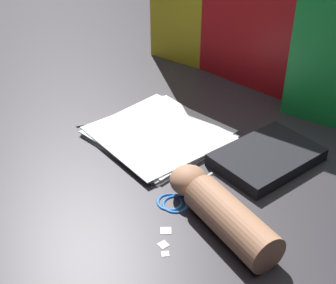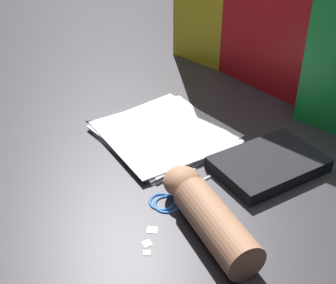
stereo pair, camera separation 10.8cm
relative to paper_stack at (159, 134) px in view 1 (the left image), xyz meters
The scene contains 10 objects.
ground_plane 0.14m from the paper_stack, 17.29° to the right, with size 6.00×6.00×0.00m, color #2D2B30.
backdrop_panel_center 0.46m from the paper_stack, 71.63° to the left, with size 0.84×0.06×0.37m.
paper_stack is the anchor object (origin of this frame).
book_closed 0.28m from the paper_stack, 22.34° to the left, with size 0.19×0.26×0.03m.
scissors 0.25m from the paper_stack, 32.73° to the right, with size 0.10×0.17×0.01m.
hand_forearm 0.35m from the paper_stack, 22.31° to the right, with size 0.30×0.14×0.08m.
paper_scrap_near 0.38m from the paper_stack, 41.17° to the right, with size 0.02×0.02×0.00m.
paper_scrap_mid 0.35m from the paper_stack, 40.16° to the right, with size 0.03×0.03×0.00m.
paper_scrap_far 0.41m from the paper_stack, 40.77° to the right, with size 0.02×0.02×0.00m.
pen 0.17m from the paper_stack, 156.33° to the right, with size 0.05×0.12×0.01m.
Camera 1 is at (0.62, -0.64, 0.65)m, focal length 50.00 mm.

